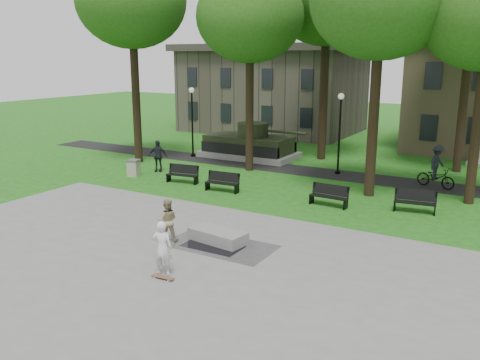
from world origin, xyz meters
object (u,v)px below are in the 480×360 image
object	(u,v)px
skateboarder	(162,248)
park_bench_0	(183,173)
friend_watching	(167,220)
trash_bin	(134,168)
concrete_block	(218,236)
cyclist	(436,170)

from	to	relation	value
skateboarder	park_bench_0	distance (m)	12.16
skateboarder	park_bench_0	size ratio (longest dim) A/B	0.97
friend_watching	trash_bin	distance (m)	11.29
park_bench_0	concrete_block	bearing A→B (deg)	-53.91
skateboarder	trash_bin	distance (m)	14.26
concrete_block	park_bench_0	bearing A→B (deg)	134.40
skateboarder	park_bench_0	xyz separation A→B (m)	(-6.71, 10.13, -0.39)
park_bench_0	trash_bin	world-z (taller)	park_bench_0
friend_watching	trash_bin	bearing A→B (deg)	-74.19
friend_watching	trash_bin	world-z (taller)	friend_watching
park_bench_0	trash_bin	bearing A→B (deg)	174.09
skateboarder	trash_bin	xyz separation A→B (m)	(-10.17, 9.99, -0.43)
concrete_block	friend_watching	distance (m)	1.98
friend_watching	park_bench_0	size ratio (longest dim) A/B	0.88
skateboarder	friend_watching	distance (m)	3.03
skateboarder	friend_watching	world-z (taller)	skateboarder
skateboarder	cyclist	distance (m)	16.96
cyclist	trash_bin	distance (m)	16.77
skateboarder	park_bench_0	bearing A→B (deg)	-73.72
friend_watching	park_bench_0	world-z (taller)	friend_watching
concrete_block	friend_watching	bearing A→B (deg)	-151.77
friend_watching	cyclist	world-z (taller)	cyclist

